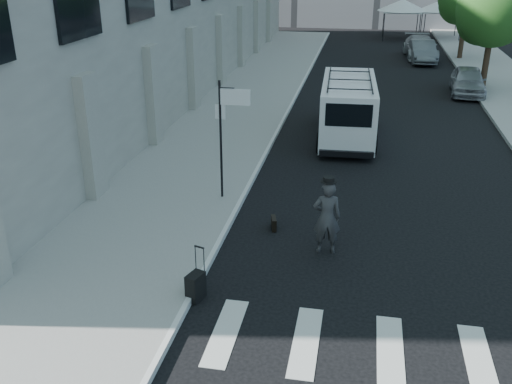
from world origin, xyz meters
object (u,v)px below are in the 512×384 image
at_px(briefcase, 274,223).
at_px(parked_car_a, 468,81).
at_px(suitcase, 196,287).
at_px(parked_car_c, 420,47).
at_px(businessman, 327,218).
at_px(cargo_van, 348,108).
at_px(parked_car_b, 422,52).

bearing_deg(briefcase, parked_car_a, 52.84).
bearing_deg(parked_car_a, suitcase, -107.65).
bearing_deg(parked_car_a, parked_car_c, 103.38).
height_order(businessman, cargo_van, cargo_van).
bearing_deg(businessman, suitcase, 36.40).
bearing_deg(businessman, parked_car_c, -107.67).
bearing_deg(parked_car_b, businessman, -101.78).
height_order(briefcase, parked_car_c, parked_car_c).
distance_m(businessman, cargo_van, 9.60).
bearing_deg(parked_car_c, suitcase, -105.47).
distance_m(businessman, briefcase, 1.94).
relative_size(suitcase, parked_car_b, 0.28).
relative_size(suitcase, parked_car_c, 0.24).
xyz_separation_m(briefcase, cargo_van, (1.57, 8.60, 1.03)).
bearing_deg(cargo_van, suitcase, -104.74).
bearing_deg(suitcase, briefcase, 91.39).
bearing_deg(parked_car_c, businessman, -101.60).
distance_m(businessman, parked_car_a, 19.11).
bearing_deg(suitcase, parked_car_a, 86.23).
relative_size(businessman, parked_car_b, 0.44).
height_order(suitcase, parked_car_c, parked_car_c).
bearing_deg(briefcase, parked_car_b, 63.64).
bearing_deg(parked_car_a, cargo_van, -119.63).
distance_m(briefcase, cargo_van, 8.80).
bearing_deg(cargo_van, parked_car_a, 53.41).
height_order(briefcase, parked_car_b, parked_car_b).
xyz_separation_m(cargo_van, parked_car_b, (4.21, 17.40, -0.49)).
bearing_deg(parked_car_b, parked_car_c, 87.29).
height_order(businessman, parked_car_c, businessman).
distance_m(businessman, suitcase, 3.75).
height_order(businessman, parked_car_a, businessman).
distance_m(suitcase, cargo_van, 12.56).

